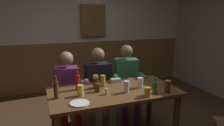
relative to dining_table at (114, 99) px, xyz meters
The scene contains 22 objects.
back_wall_upper 2.72m from the dining_table, 90.00° to the left, with size 5.42×0.12×1.57m, color silver.
back_wall_wainscot 2.42m from the dining_table, 90.00° to the left, with size 5.42×0.12×1.11m, color brown.
dining_table is the anchor object (origin of this frame).
person_0 0.81m from the dining_table, 127.70° to the left, with size 0.50×0.53×1.19m.
person_1 0.64m from the dining_table, 89.86° to the left, with size 0.56×0.54×1.22m.
person_2 0.80m from the dining_table, 53.21° to the left, with size 0.55×0.58×1.24m.
table_candle 0.24m from the dining_table, 140.63° to the right, with size 0.04×0.04×0.08m, color #F9E08C.
condiment_caddy 0.37m from the dining_table, 65.09° to the left, with size 0.14×0.10×0.05m, color #B2B7BC.
plate_0 0.58m from the dining_table, 152.01° to the right, with size 0.21×0.21×0.01m, color white.
bottle_0 0.52m from the dining_table, 156.91° to the left, with size 0.06×0.06×0.24m.
bottle_1 0.55m from the dining_table, 33.61° to the right, with size 0.05×0.05×0.20m.
bottle_2 0.75m from the dining_table, behind, with size 0.06×0.06×0.28m.
pint_glass_0 0.28m from the dining_table, behind, with size 0.07×0.07×0.11m, color #4C2D19.
pint_glass_1 0.40m from the dining_table, ahead, with size 0.08×0.08×0.14m, color white.
pint_glass_2 0.48m from the dining_table, behind, with size 0.07×0.07×0.14m, color #E5C64C.
pint_glass_3 0.28m from the dining_table, 116.74° to the left, with size 0.07×0.07×0.16m, color gold.
pint_glass_4 0.26m from the dining_table, 48.24° to the right, with size 0.07×0.07×0.15m, color white.
pint_glass_5 0.48m from the dining_table, 49.88° to the right, with size 0.08×0.08×0.12m, color gold.
pint_glass_6 0.31m from the dining_table, 144.74° to the left, with size 0.08×0.08×0.15m, color #4C2D19.
pint_glass_7 0.70m from the dining_table, 27.27° to the right, with size 0.07×0.07×0.15m, color #4C2D19.
pint_glass_8 0.42m from the dining_table, 112.11° to the left, with size 0.07×0.07×0.12m, color #E5C64C.
wall_dart_cabinet 2.51m from the dining_table, 81.09° to the left, with size 0.56×0.15×0.70m.
Camera 1 is at (-0.88, -2.23, 1.70)m, focal length 32.70 mm.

